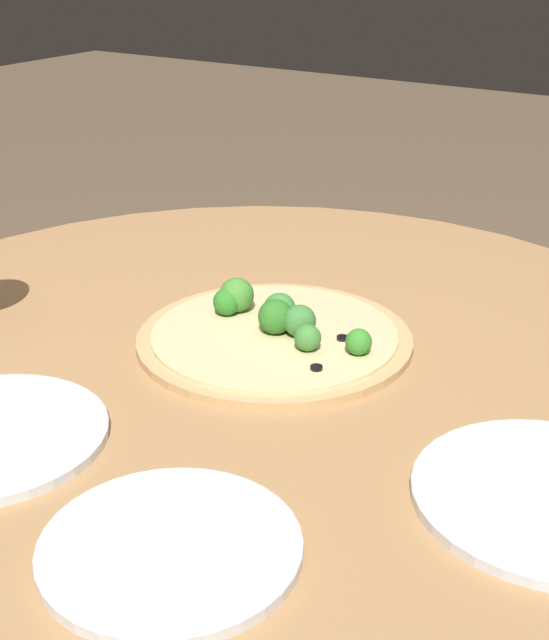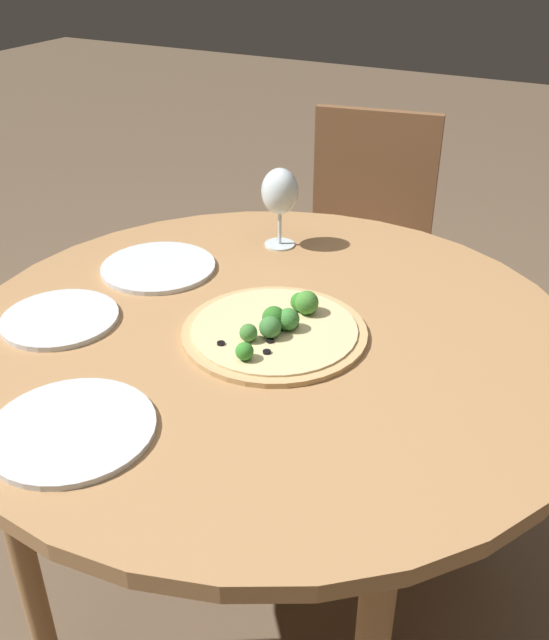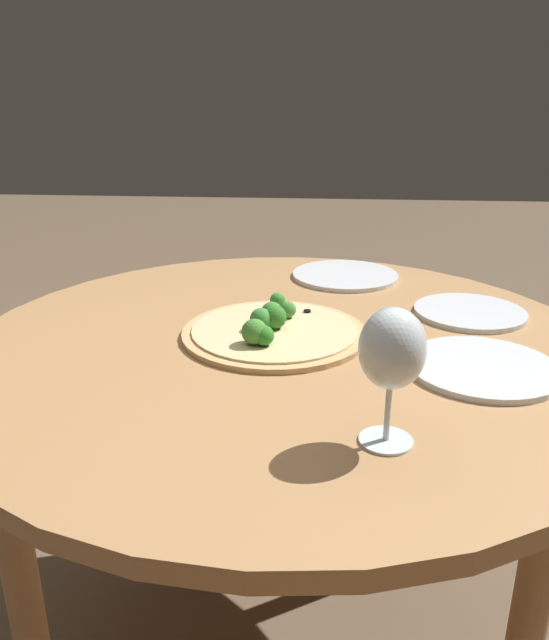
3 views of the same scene
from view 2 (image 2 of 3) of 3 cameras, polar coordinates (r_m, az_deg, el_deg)
ground_plane at (r=1.80m, az=-0.39°, el=-21.54°), size 12.00×12.00×0.00m
dining_table at (r=1.33m, az=-0.49°, el=-3.38°), size 1.14×1.14×0.75m
chair at (r=2.23m, az=7.08°, el=5.35°), size 0.46×0.46×0.89m
pizza at (r=1.27m, az=0.12°, el=-0.67°), size 0.33×0.33×0.06m
wine_glass at (r=1.57m, az=0.43°, el=10.13°), size 0.08×0.08×0.18m
plate_near at (r=1.09m, az=-15.93°, el=-8.41°), size 0.25×0.25×0.01m
plate_far at (r=1.37m, az=-16.80°, el=0.11°), size 0.22×0.22×0.01m
plate_side at (r=1.52m, az=-9.28°, el=4.20°), size 0.24×0.24×0.01m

